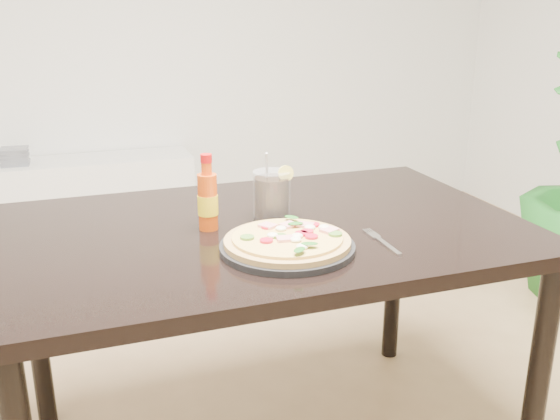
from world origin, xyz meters
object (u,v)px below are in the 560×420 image
object	(u,v)px
cola_cup	(272,197)
media_console	(69,203)
dining_table	(266,253)
fork	(381,241)
plate	(287,247)
pizza	(288,240)
hot_sauce_bottle	(208,200)

from	to	relation	value
cola_cup	media_console	distance (m)	2.18
dining_table	fork	size ratio (longest dim) A/B	7.43
cola_cup	media_console	xyz separation A→B (m)	(-0.54, 2.03, -0.57)
fork	plate	bearing A→B (deg)	176.38
dining_table	pizza	size ratio (longest dim) A/B	4.53
fork	media_console	xyz separation A→B (m)	(-0.74, 2.29, -0.50)
plate	hot_sauce_bottle	xyz separation A→B (m)	(-0.15, 0.22, 0.07)
media_console	pizza	bearing A→B (deg)	-77.53
plate	hot_sauce_bottle	world-z (taller)	hot_sauce_bottle
hot_sauce_bottle	fork	size ratio (longest dim) A/B	1.09
fork	media_console	distance (m)	2.46
hot_sauce_bottle	pizza	bearing A→B (deg)	-55.47
pizza	fork	distance (m)	0.24
hot_sauce_bottle	cola_cup	world-z (taller)	hot_sauce_bottle
pizza	hot_sauce_bottle	world-z (taller)	hot_sauce_bottle
cola_cup	media_console	bearing A→B (deg)	104.89
hot_sauce_bottle	media_console	bearing A→B (deg)	99.77
hot_sauce_bottle	fork	world-z (taller)	hot_sauce_bottle
dining_table	fork	distance (m)	0.33
cola_cup	pizza	bearing A→B (deg)	-99.22
hot_sauce_bottle	media_console	size ratio (longest dim) A/B	0.15
dining_table	media_console	xyz separation A→B (m)	(-0.51, 2.07, -0.42)
pizza	media_console	distance (m)	2.38
pizza	media_console	bearing A→B (deg)	102.47
media_console	fork	bearing A→B (deg)	-72.03
dining_table	hot_sauce_bottle	distance (m)	0.23
pizza	fork	size ratio (longest dim) A/B	1.64
pizza	fork	world-z (taller)	pizza
cola_cup	fork	xyz separation A→B (m)	(0.20, -0.26, -0.06)
plate	fork	distance (m)	0.25
cola_cup	fork	bearing A→B (deg)	-52.06
fork	media_console	bearing A→B (deg)	109.68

